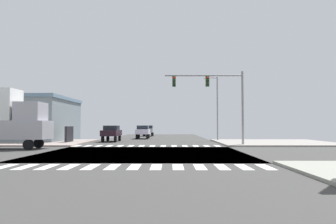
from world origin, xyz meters
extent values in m
cube|color=#3D3C3A|center=(0.00, 0.00, -0.03)|extent=(14.00, 90.00, 0.05)
cube|color=#3D3C3A|center=(0.00, 0.00, -0.03)|extent=(90.00, 12.00, 0.05)
cube|color=gray|center=(13.00, 12.00, 0.07)|extent=(12.00, 12.00, 0.14)
cube|color=gray|center=(-13.00, 12.00, 0.07)|extent=(12.00, 12.00, 0.14)
cube|color=white|center=(-5.75, -7.30, 0.00)|extent=(0.50, 2.00, 0.01)
cube|color=white|center=(-4.75, -7.30, 0.00)|extent=(0.50, 2.00, 0.01)
cube|color=white|center=(-3.75, -7.30, 0.00)|extent=(0.50, 2.00, 0.01)
cube|color=white|center=(-2.75, -7.30, 0.00)|extent=(0.50, 2.00, 0.01)
cube|color=white|center=(-1.75, -7.30, 0.00)|extent=(0.50, 2.00, 0.01)
cube|color=white|center=(-0.75, -7.30, 0.00)|extent=(0.50, 2.00, 0.01)
cube|color=white|center=(0.25, -7.30, 0.00)|extent=(0.50, 2.00, 0.01)
cube|color=white|center=(1.25, -7.30, 0.00)|extent=(0.50, 2.00, 0.01)
cube|color=white|center=(2.25, -7.30, 0.00)|extent=(0.50, 2.00, 0.01)
cube|color=white|center=(3.25, -7.30, 0.00)|extent=(0.50, 2.00, 0.01)
cube|color=white|center=(4.25, -7.30, 0.00)|extent=(0.50, 2.00, 0.01)
cube|color=white|center=(5.25, -7.30, 0.00)|extent=(0.50, 2.00, 0.01)
cube|color=white|center=(6.25, -7.30, 0.00)|extent=(0.50, 2.00, 0.01)
cube|color=white|center=(-6.75, 7.30, 0.00)|extent=(0.50, 2.00, 0.01)
cube|color=white|center=(-5.75, 7.30, 0.00)|extent=(0.50, 2.00, 0.01)
cube|color=white|center=(-4.75, 7.30, 0.00)|extent=(0.50, 2.00, 0.01)
cube|color=white|center=(-3.75, 7.30, 0.00)|extent=(0.50, 2.00, 0.01)
cube|color=white|center=(-2.75, 7.30, 0.00)|extent=(0.50, 2.00, 0.01)
cube|color=white|center=(-1.75, 7.30, 0.00)|extent=(0.50, 2.00, 0.01)
cube|color=white|center=(-0.75, 7.30, 0.00)|extent=(0.50, 2.00, 0.01)
cube|color=white|center=(0.25, 7.30, 0.00)|extent=(0.50, 2.00, 0.01)
cube|color=white|center=(1.25, 7.30, 0.00)|extent=(0.50, 2.00, 0.01)
cube|color=white|center=(2.25, 7.30, 0.00)|extent=(0.50, 2.00, 0.01)
cube|color=white|center=(3.25, 7.30, 0.00)|extent=(0.50, 2.00, 0.01)
cube|color=white|center=(4.25, 7.30, 0.00)|extent=(0.50, 2.00, 0.01)
cube|color=white|center=(5.25, 7.30, 0.00)|extent=(0.50, 2.00, 0.01)
cube|color=white|center=(6.25, 7.30, 0.00)|extent=(0.50, 2.00, 0.01)
cylinder|color=gray|center=(8.73, 7.74, 3.52)|extent=(0.20, 0.20, 7.03)
cylinder|color=gray|center=(5.05, 7.74, 6.63)|extent=(7.36, 0.14, 0.14)
cube|color=#1E5123|center=(5.42, 7.74, 6.08)|extent=(0.32, 0.40, 1.00)
sphere|color=red|center=(5.42, 7.50, 6.39)|extent=(0.22, 0.22, 0.22)
sphere|color=black|center=(5.42, 7.50, 6.08)|extent=(0.22, 0.22, 0.22)
sphere|color=black|center=(5.42, 7.50, 5.77)|extent=(0.22, 0.22, 0.22)
cube|color=#1E5123|center=(2.25, 7.74, 6.08)|extent=(0.32, 0.40, 1.00)
sphere|color=red|center=(2.25, 7.50, 6.39)|extent=(0.22, 0.22, 0.22)
sphere|color=black|center=(2.25, 7.50, 6.08)|extent=(0.22, 0.22, 0.22)
sphere|color=black|center=(2.25, 7.50, 5.77)|extent=(0.22, 0.22, 0.22)
cylinder|color=gray|center=(7.65, 16.30, 3.91)|extent=(0.16, 0.16, 7.82)
cylinder|color=gray|center=(6.95, 16.30, 7.72)|extent=(1.40, 0.10, 0.10)
ellipsoid|color=silver|center=(6.25, 16.30, 7.67)|extent=(0.60, 0.32, 0.20)
cube|color=gray|center=(-18.36, 15.86, 2.44)|extent=(15.86, 10.39, 4.88)
cube|color=slate|center=(-18.36, 15.86, 5.08)|extent=(16.16, 10.69, 0.40)
cube|color=black|center=(-8.93, 11.66, 0.90)|extent=(0.24, 2.20, 1.80)
cylinder|color=black|center=(-1.28, 21.32, 0.34)|extent=(0.26, 0.68, 0.68)
cylinder|color=black|center=(-2.72, 21.32, 0.34)|extent=(0.26, 0.68, 0.68)
cylinder|color=black|center=(-1.28, 24.25, 0.34)|extent=(0.26, 0.68, 0.68)
cylinder|color=black|center=(-2.72, 24.25, 0.34)|extent=(0.26, 0.68, 0.68)
cube|color=silver|center=(-2.00, 22.79, 1.01)|extent=(1.80, 4.30, 0.66)
cube|color=black|center=(-2.00, 22.79, 1.61)|extent=(1.55, 2.24, 0.54)
cylinder|color=black|center=(-4.28, 13.46, 0.34)|extent=(0.26, 0.68, 0.68)
cylinder|color=black|center=(-5.72, 13.46, 0.34)|extent=(0.26, 0.68, 0.68)
cylinder|color=black|center=(-4.28, 16.38, 0.34)|extent=(0.26, 0.68, 0.68)
cylinder|color=black|center=(-5.72, 16.38, 0.34)|extent=(0.26, 0.68, 0.68)
cube|color=black|center=(-5.00, 14.92, 1.01)|extent=(1.80, 4.30, 0.66)
cube|color=black|center=(-5.00, 14.92, 1.61)|extent=(1.55, 2.24, 0.54)
cylinder|color=black|center=(-1.28, 32.29, 0.34)|extent=(0.26, 0.68, 0.68)
cylinder|color=black|center=(-2.72, 32.29, 0.34)|extent=(0.26, 0.68, 0.68)
cylinder|color=black|center=(-1.28, 35.21, 0.34)|extent=(0.26, 0.68, 0.68)
cylinder|color=black|center=(-2.72, 35.21, 0.34)|extent=(0.26, 0.68, 0.68)
cube|color=#AAB1B9|center=(-2.00, 33.75, 1.01)|extent=(1.80, 4.30, 0.66)
cube|color=black|center=(-2.00, 33.75, 1.61)|extent=(1.55, 2.24, 0.54)
cylinder|color=black|center=(-9.13, 4.46, 0.40)|extent=(0.80, 0.26, 0.80)
cylinder|color=black|center=(-9.13, 2.54, 0.40)|extent=(0.80, 0.26, 0.80)
cube|color=#ACA9B2|center=(-11.58, 3.50, 1.54)|extent=(7.20, 2.40, 1.49)
cube|color=#ACA9B2|center=(-9.42, 3.50, 3.03)|extent=(2.02, 2.11, 1.49)
camera|label=1|loc=(1.89, -21.63, 1.90)|focal=33.32mm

